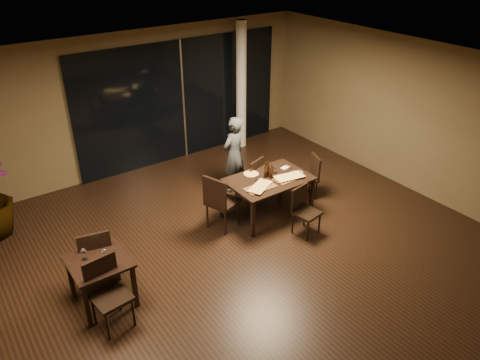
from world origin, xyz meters
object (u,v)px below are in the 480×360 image
chair_main_left (219,200)px  bottle_c (268,169)px  chair_main_far (252,178)px  chair_side_near (107,289)px  chair_side_far (96,254)px  main_table (269,182)px  side_table (100,268)px  chair_main_near (304,208)px  chair_main_right (310,174)px  bottle_a (266,170)px  diner (234,154)px  bottle_b (272,171)px

chair_main_left → bottle_c: (1.05, -0.03, 0.31)m
chair_main_far → chair_side_near: chair_side_near is taller
chair_main_left → chair_side_far: bearing=76.1°
main_table → bottle_c: 0.24m
side_table → chair_side_near: chair_side_near is taller
chair_main_near → side_table: bearing=165.0°
bottle_c → main_table: bearing=-114.8°
chair_main_near → chair_main_right: chair_main_right is taller
chair_main_near → bottle_a: bearing=89.5°
bottle_a → diner: bearing=89.0°
chair_main_left → main_table: bearing=-115.0°
chair_main_left → chair_main_right: size_ratio=1.20×
chair_main_far → chair_side_far: bearing=-7.3°
chair_side_far → chair_side_near: bearing=92.0°
chair_main_near → bottle_b: 0.90m
chair_main_near → bottle_c: (-0.10, 0.89, 0.42)m
side_table → bottle_b: bearing=8.0°
chair_main_far → diner: diner is taller
chair_main_left → diner: 1.46m
main_table → bottle_c: size_ratio=4.86×
chair_main_left → diner: bearing=-63.4°
main_table → chair_side_far: (-3.31, -0.09, -0.12)m
bottle_a → chair_side_near: bearing=-163.9°
main_table → chair_side_far: chair_side_far is taller
chair_main_near → bottle_a: size_ratio=2.90×
bottle_a → bottle_c: (0.05, -0.00, 0.00)m
chair_main_right → chair_main_left: bearing=-72.0°
chair_main_left → diner: size_ratio=0.67×
chair_main_near → chair_main_left: 1.47m
chair_main_left → bottle_b: 1.11m
bottle_c → chair_main_left: bearing=178.2°
main_table → chair_main_near: 0.85m
chair_main_near → chair_side_near: 3.60m
chair_main_right → chair_main_near: bearing=-27.6°
diner → chair_main_far: bearing=76.7°
chair_side_near → bottle_c: size_ratio=3.28×
chair_side_far → bottle_b: 3.38m
chair_side_far → bottle_a: bearing=-165.0°
chair_main_far → chair_side_near: 3.79m
side_table → bottle_c: 3.49m
bottle_b → chair_main_left: bearing=173.3°
chair_side_far → bottle_b: size_ratio=3.55×
bottle_c → chair_main_far: bearing=91.0°
chair_side_near → bottle_b: (3.51, 0.90, 0.33)m
chair_main_right → diner: 1.56m
chair_main_near → diner: bearing=83.9°
chair_main_right → bottle_a: bearing=-72.2°
side_table → chair_side_near: (-0.06, -0.41, -0.06)m
side_table → bottle_c: bearing=9.5°
bottle_a → bottle_c: 0.05m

